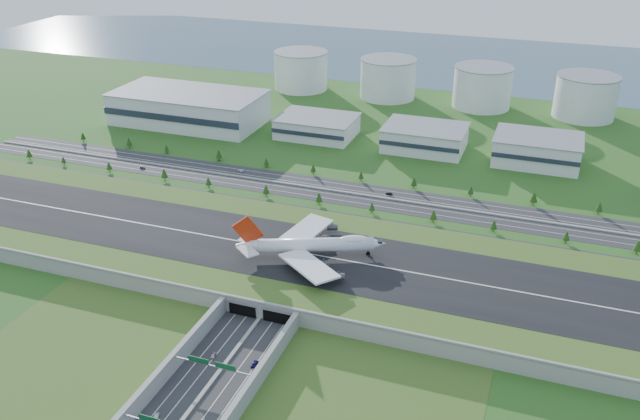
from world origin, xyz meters
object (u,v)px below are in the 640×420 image
(car_4, at_px, (142,168))
(car_7, at_px, (240,170))
(car_5, at_px, (389,194))
(car_0, at_px, (213,355))
(boeing_747, at_px, (311,245))
(car_2, at_px, (255,364))
(fuel_tank_a, at_px, (301,71))
(car_1, at_px, (156,417))

(car_4, distance_m, car_7, 68.78)
(car_4, bearing_deg, car_5, -77.39)
(car_0, height_order, car_5, car_5)
(boeing_747, bearing_deg, car_2, -108.82)
(boeing_747, xyz_separation_m, car_0, (-13.86, -80.13, -13.92))
(boeing_747, relative_size, car_4, 16.37)
(fuel_tank_a, height_order, car_0, fuel_tank_a)
(car_5, bearing_deg, car_7, -79.23)
(car_4, bearing_deg, car_1, -138.39)
(fuel_tank_a, height_order, car_7, fuel_tank_a)
(boeing_747, distance_m, car_4, 180.74)
(car_4, bearing_deg, car_7, -67.01)
(car_2, xyz_separation_m, car_7, (-96.42, 184.95, 0.03))
(car_1, height_order, car_2, car_1)
(car_0, distance_m, car_4, 220.60)
(car_5, bearing_deg, boeing_747, 4.25)
(car_4, height_order, car_7, car_4)
(car_5, xyz_separation_m, car_7, (-105.92, 2.60, -0.02))
(car_2, bearing_deg, car_0, -3.57)
(car_2, bearing_deg, boeing_747, -92.57)
(car_4, bearing_deg, car_2, -128.34)
(boeing_747, relative_size, car_1, 16.48)
(car_1, bearing_deg, fuel_tank_a, 82.66)
(fuel_tank_a, relative_size, car_2, 10.19)
(car_2, relative_size, car_4, 1.10)
(car_1, bearing_deg, boeing_747, 60.45)
(car_0, bearing_deg, car_4, 119.71)
(fuel_tank_a, xyz_separation_m, car_0, (113.04, -391.81, -16.67))
(car_5, bearing_deg, fuel_tank_a, -133.73)
(fuel_tank_a, bearing_deg, car_1, -75.66)
(car_0, bearing_deg, fuel_tank_a, 95.07)
(fuel_tank_a, xyz_separation_m, car_5, (141.26, -208.65, -16.65))
(car_2, bearing_deg, car_4, -51.71)
(car_2, height_order, car_7, car_7)
(boeing_747, bearing_deg, car_0, -122.14)
(car_1, distance_m, car_7, 237.75)
(boeing_747, height_order, car_5, boeing_747)
(car_7, bearing_deg, car_1, 41.90)
(car_1, bearing_deg, car_7, 86.70)
(boeing_747, xyz_separation_m, car_1, (-16.58, -119.98, -13.90))
(boeing_747, xyz_separation_m, car_4, (-157.80, 87.04, -13.87))
(car_1, height_order, car_5, car_5)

